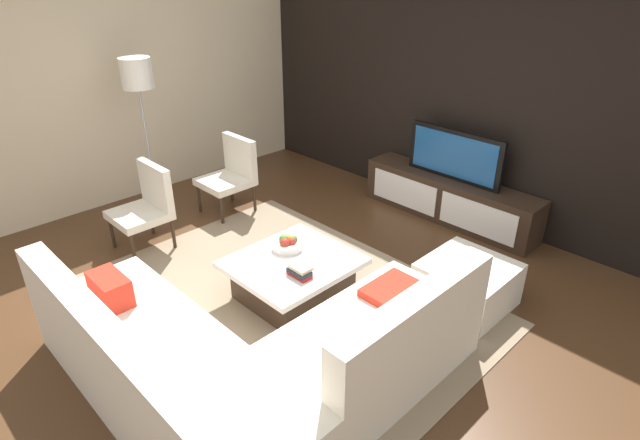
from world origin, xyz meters
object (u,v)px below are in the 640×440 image
Objects in this scene: television at (455,155)px; sectional_couch at (247,359)px; media_console at (449,199)px; book_stack at (300,271)px; ottoman at (467,284)px; accent_chair_far at (232,171)px; accent_chair_near at (147,203)px; floor_lamp at (138,83)px; fruit_bowl at (288,244)px; coffee_table at (293,278)px.

sectional_couch is (0.52, -3.27, -0.48)m from television.
media_console is 2.43m from book_stack.
sectional_couch is 3.48× the size of ottoman.
sectional_couch is 2.98m from accent_chair_far.
accent_chair_far is 2.22m from book_stack.
floor_lamp is at bearing 158.65° from accent_chair_near.
ottoman is at bearing 0.66° from accent_chair_far.
television is at bearing 34.31° from accent_chair_far.
media_console is at bearing 41.46° from floor_lamp.
ottoman is at bearing 15.22° from floor_lamp.
television reaches higher than fruit_bowl.
television is 1.63× the size of ottoman.
floor_lamp reaches higher than ottoman.
coffee_table is at bearing -28.96° from fruit_bowl.
fruit_bowl is 0.46m from book_stack.
accent_chair_near is 1.98m from book_stack.
accent_chair_near is (-2.36, 0.54, 0.19)m from sectional_couch.
ottoman reaches higher than coffee_table.
sectional_couch is 2.04m from ottoman.
floor_lamp is at bearing -138.54° from media_console.
accent_chair_far reaches higher than coffee_table.
floor_lamp is at bearing 176.96° from book_stack.
accent_chair_near is 3.11× the size of fruit_bowl.
ottoman is 2.50× the size of fruit_bowl.
floor_lamp reaches higher than fruit_bowl.
ottoman is at bearing 34.70° from fruit_bowl.
coffee_table is at bearing 122.47° from sectional_couch.
television is 0.65× the size of floor_lamp.
fruit_bowl is (-0.80, 1.07, 0.14)m from sectional_couch.
fruit_bowl reaches higher than book_stack.
accent_chair_far is (-1.66, 0.59, 0.05)m from fruit_bowl.
accent_chair_far reaches higher than sectional_couch.
television is at bearing 99.04° from sectional_couch.
accent_chair_near reaches higher than ottoman.
television reaches higher than accent_chair_near.
floor_lamp is 2.04× the size of accent_chair_far.
media_console is 0.86× the size of sectional_couch.
coffee_table is at bearing -138.30° from ottoman.
coffee_table is (-0.10, -2.30, -0.58)m from television.
television is 2.53m from accent_chair_far.
ottoman is at bearing 37.09° from accent_chair_near.
fruit_bowl is (2.29, 0.08, -1.07)m from floor_lamp.
ottoman is (0.50, 1.98, -0.09)m from sectional_couch.
book_stack is (1.96, 0.31, -0.06)m from accent_chair_near.
floor_lamp is 2.91m from book_stack.
accent_chair_far is at bearing 159.36° from coffee_table.
accent_chair_near is at bearing -31.76° from floor_lamp.
fruit_bowl is at bearing 151.04° from coffee_table.
sectional_couch is at bearing -17.86° from floor_lamp.
sectional_couch reaches higher than media_console.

